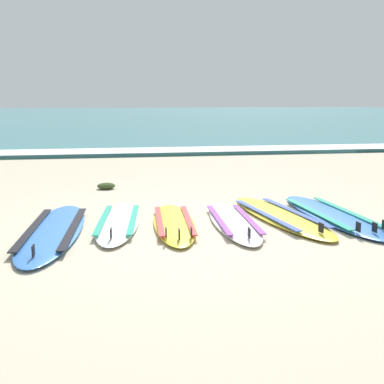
% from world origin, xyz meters
% --- Properties ---
extents(ground_plane, '(80.00, 80.00, 0.00)m').
position_xyz_m(ground_plane, '(0.00, 0.00, 0.00)').
color(ground_plane, '#C1B599').
extents(sea, '(80.00, 60.00, 0.10)m').
position_xyz_m(sea, '(0.00, 37.08, 0.05)').
color(sea, teal).
rests_on(sea, ground).
extents(wave_foam_strip, '(80.00, 1.39, 0.11)m').
position_xyz_m(wave_foam_strip, '(0.00, 7.77, 0.06)').
color(wave_foam_strip, white).
rests_on(wave_foam_strip, ground).
extents(surfboard_0, '(0.77, 2.60, 0.18)m').
position_xyz_m(surfboard_0, '(-1.60, 0.02, 0.04)').
color(surfboard_0, '#3875CC').
rests_on(surfboard_0, ground).
extents(surfboard_1, '(0.71, 2.10, 0.18)m').
position_xyz_m(surfboard_1, '(-0.86, 0.30, 0.04)').
color(surfboard_1, white).
rests_on(surfboard_1, ground).
extents(surfboard_2, '(0.59, 2.02, 0.18)m').
position_xyz_m(surfboard_2, '(-0.18, 0.14, 0.04)').
color(surfboard_2, yellow).
rests_on(surfboard_2, ground).
extents(surfboard_3, '(0.57, 2.06, 0.18)m').
position_xyz_m(surfboard_3, '(0.56, 0.09, 0.04)').
color(surfboard_3, white).
rests_on(surfboard_3, ground).
extents(surfboard_4, '(0.99, 2.46, 0.18)m').
position_xyz_m(surfboard_4, '(1.23, 0.28, 0.04)').
color(surfboard_4, yellow).
rests_on(surfboard_4, ground).
extents(surfboard_5, '(0.77, 2.47, 0.18)m').
position_xyz_m(surfboard_5, '(1.92, 0.22, 0.04)').
color(surfboard_5, '#3875CC').
rests_on(surfboard_5, ground).
extents(seaweed_clump_near_shoreline, '(0.31, 0.25, 0.11)m').
position_xyz_m(seaweed_clump_near_shoreline, '(-1.06, 2.69, 0.05)').
color(seaweed_clump_near_shoreline, '#384723').
rests_on(seaweed_clump_near_shoreline, ground).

